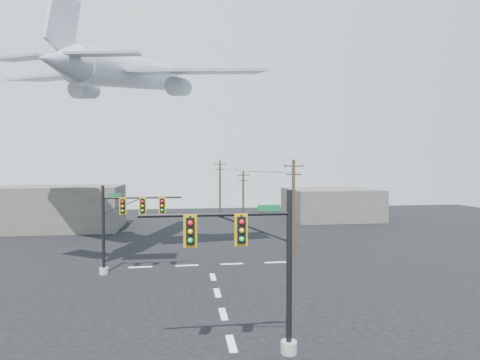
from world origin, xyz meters
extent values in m
plane|color=black|center=(0.00, 0.00, 0.00)|extent=(120.00, 120.00, 0.00)
cube|color=white|center=(0.00, -4.00, 0.01)|extent=(0.40, 2.00, 0.01)
cube|color=white|center=(0.00, 0.00, 0.01)|extent=(0.40, 2.00, 0.01)
cube|color=white|center=(0.00, 4.00, 0.01)|extent=(0.40, 2.00, 0.01)
cube|color=white|center=(0.00, 8.00, 0.01)|extent=(0.40, 2.00, 0.01)
cube|color=white|center=(-6.00, 12.00, 0.01)|extent=(2.00, 0.40, 0.01)
cube|color=white|center=(-2.00, 12.00, 0.01)|extent=(2.00, 0.40, 0.01)
cube|color=white|center=(2.00, 12.00, 0.01)|extent=(2.00, 0.40, 0.01)
cube|color=white|center=(6.00, 12.00, 0.01)|extent=(2.00, 0.40, 0.01)
cylinder|color=#9B988D|center=(2.56, -5.37, 0.27)|extent=(0.77, 0.77, 0.55)
cylinder|color=black|center=(2.56, -5.37, 3.85)|extent=(0.26, 0.26, 7.69)
cylinder|color=black|center=(-0.88, -5.37, 6.59)|extent=(6.87, 0.18, 0.18)
cylinder|color=black|center=(0.84, -5.37, 5.93)|extent=(3.68, 0.09, 0.09)
cube|color=black|center=(0.26, -5.53, 5.90)|extent=(0.37, 0.33, 1.21)
cube|color=#C4970B|center=(0.26, -5.51, 5.90)|extent=(0.60, 0.04, 1.48)
sphere|color=red|center=(0.26, -5.72, 6.29)|extent=(0.22, 0.22, 0.22)
sphere|color=yellow|center=(0.26, -5.72, 5.90)|extent=(0.22, 0.22, 0.22)
sphere|color=#0BBD3C|center=(0.26, -5.72, 5.52)|extent=(0.22, 0.22, 0.22)
cube|color=black|center=(-2.03, -5.53, 5.90)|extent=(0.37, 0.33, 1.21)
cube|color=#C4970B|center=(-2.03, -5.51, 5.90)|extent=(0.60, 0.04, 1.48)
sphere|color=red|center=(-2.03, -5.72, 6.29)|extent=(0.22, 0.22, 0.22)
sphere|color=yellow|center=(-2.03, -5.72, 5.90)|extent=(0.22, 0.22, 0.22)
sphere|color=#0BBD3C|center=(-2.03, -5.72, 5.52)|extent=(0.22, 0.22, 0.22)
cube|color=#0D612E|center=(1.57, -5.43, 6.87)|extent=(1.04, 0.04, 0.29)
cylinder|color=#9B988D|center=(-8.72, 10.14, 0.26)|extent=(0.72, 0.72, 0.52)
cylinder|color=black|center=(-8.72, 10.14, 3.61)|extent=(0.25, 0.25, 7.23)
cylinder|color=black|center=(-5.59, 10.14, 6.19)|extent=(6.27, 0.17, 0.17)
cylinder|color=black|center=(-7.15, 10.14, 5.57)|extent=(3.37, 0.08, 0.08)
cube|color=black|center=(-7.15, 9.98, 5.54)|extent=(0.35, 0.31, 1.14)
cube|color=#C4970B|center=(-7.15, 10.00, 5.54)|extent=(0.57, 0.04, 1.39)
sphere|color=red|center=(-7.15, 9.81, 5.91)|extent=(0.21, 0.21, 0.21)
sphere|color=yellow|center=(-7.15, 9.81, 5.54)|extent=(0.21, 0.21, 0.21)
sphere|color=#0BBD3C|center=(-7.15, 9.81, 5.18)|extent=(0.21, 0.21, 0.21)
cube|color=black|center=(-5.59, 9.98, 5.54)|extent=(0.35, 0.31, 1.14)
cube|color=#C4970B|center=(-5.59, 10.00, 5.54)|extent=(0.57, 0.04, 1.39)
sphere|color=red|center=(-5.59, 9.81, 5.91)|extent=(0.21, 0.21, 0.21)
sphere|color=yellow|center=(-5.59, 9.81, 5.54)|extent=(0.21, 0.21, 0.21)
sphere|color=#0BBD3C|center=(-5.59, 9.81, 5.18)|extent=(0.21, 0.21, 0.21)
cube|color=black|center=(-4.02, 9.98, 5.54)|extent=(0.35, 0.31, 1.14)
cube|color=#C4970B|center=(-4.02, 10.00, 5.54)|extent=(0.57, 0.04, 1.39)
sphere|color=red|center=(-4.02, 9.81, 5.91)|extent=(0.21, 0.21, 0.21)
sphere|color=yellow|center=(-4.02, 9.81, 5.54)|extent=(0.21, 0.21, 0.21)
sphere|color=#0BBD3C|center=(-4.02, 9.81, 5.18)|extent=(0.21, 0.21, 0.21)
cube|color=#0D612E|center=(-7.79, 10.08, 6.45)|extent=(0.98, 0.04, 0.27)
cylinder|color=#402D1B|center=(8.41, 14.61, 4.71)|extent=(0.31, 0.31, 9.42)
cube|color=#402D1B|center=(8.41, 14.61, 8.79)|extent=(1.87, 0.51, 0.13)
cube|color=#402D1B|center=(8.41, 14.61, 7.96)|extent=(1.46, 0.42, 0.13)
cylinder|color=black|center=(7.59, 14.79, 8.90)|extent=(0.10, 0.10, 0.13)
cylinder|color=black|center=(8.41, 14.61, 8.90)|extent=(0.10, 0.10, 0.13)
cylinder|color=black|center=(9.23, 14.44, 8.90)|extent=(0.10, 0.10, 0.13)
cylinder|color=#402D1B|center=(5.68, 29.42, 4.05)|extent=(0.27, 0.27, 8.10)
cube|color=#402D1B|center=(5.68, 29.42, 7.56)|extent=(1.63, 0.39, 0.11)
cube|color=#402D1B|center=(5.68, 29.42, 6.83)|extent=(1.27, 0.32, 0.11)
cylinder|color=black|center=(4.96, 29.30, 7.65)|extent=(0.09, 0.09, 0.11)
cylinder|color=black|center=(5.68, 29.42, 7.65)|extent=(0.09, 0.09, 0.11)
cylinder|color=black|center=(6.40, 29.55, 7.65)|extent=(0.09, 0.09, 0.11)
cylinder|color=#402D1B|center=(3.92, 43.87, 4.88)|extent=(0.33, 0.33, 9.76)
cube|color=#402D1B|center=(3.92, 43.87, 9.10)|extent=(2.00, 0.26, 0.13)
cube|color=#402D1B|center=(3.92, 43.87, 8.21)|extent=(1.56, 0.23, 0.13)
cylinder|color=black|center=(3.03, 43.92, 9.21)|extent=(0.11, 0.11, 0.13)
cylinder|color=black|center=(3.92, 43.87, 9.21)|extent=(0.11, 0.11, 0.13)
cylinder|color=black|center=(4.80, 43.81, 9.21)|extent=(0.11, 0.11, 0.13)
cylinder|color=black|center=(6.26, 22.02, 8.13)|extent=(2.65, 14.81, 0.03)
cylinder|color=black|center=(3.99, 36.64, 8.28)|extent=(1.95, 14.45, 0.03)
cylinder|color=black|center=(7.83, 22.02, 8.13)|extent=(2.86, 14.81, 0.03)
cylinder|color=black|center=(5.61, 36.64, 8.28)|extent=(1.64, 14.45, 0.03)
cylinder|color=silver|center=(-7.43, 18.98, 18.37)|extent=(9.32, 20.70, 6.52)
cone|color=silver|center=(-3.72, 30.73, 20.40)|extent=(4.60, 5.75, 3.94)
cone|color=silver|center=(-11.13, 7.23, 16.34)|extent=(4.27, 5.60, 3.62)
cube|color=silver|center=(-14.74, 19.87, 17.84)|extent=(12.78, 12.25, 0.99)
cube|color=silver|center=(-0.92, 15.51, 17.84)|extent=(13.65, 6.22, 0.99)
cylinder|color=silver|center=(-12.35, 20.22, 16.68)|extent=(2.79, 3.88, 2.33)
cylinder|color=silver|center=(-2.68, 17.17, 16.68)|extent=(2.79, 3.88, 2.33)
cube|color=silver|center=(-10.94, 7.83, 19.53)|extent=(1.59, 4.36, 5.75)
cube|color=silver|center=(-14.08, 8.68, 16.83)|extent=(5.47, 4.60, 0.54)
cube|color=silver|center=(-7.89, 6.73, 16.83)|extent=(5.16, 2.45, 0.54)
cube|color=#615D56|center=(-20.00, 35.00, 3.00)|extent=(18.00, 10.00, 6.00)
cube|color=#615D56|center=(22.00, 40.00, 2.50)|extent=(14.00, 12.00, 5.00)
camera|label=1|loc=(-2.36, -23.38, 8.79)|focal=30.00mm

